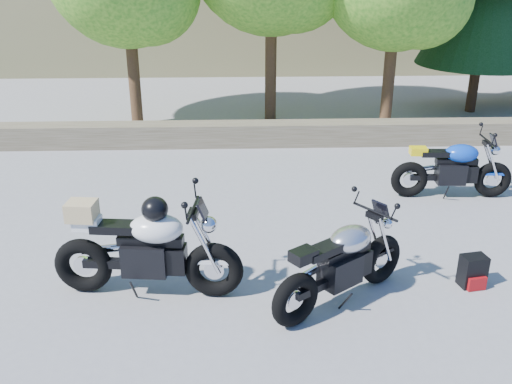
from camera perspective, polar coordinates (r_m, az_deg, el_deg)
ground at (r=7.60m, az=-1.25°, el=-8.17°), size 90.00×90.00×0.00m
stone_wall at (r=12.56m, az=-1.65°, el=5.82°), size 22.00×0.55×0.50m
silver_bike at (r=6.86m, az=8.65°, el=-7.12°), size 1.80×1.39×1.07m
white_bike at (r=7.02m, az=-10.97°, el=-5.47°), size 2.35×0.74×1.30m
blue_bike at (r=10.29m, az=19.11°, el=2.16°), size 2.07×0.66×1.04m
backpack at (r=7.75m, az=20.87°, el=-7.45°), size 0.34×0.31×0.42m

